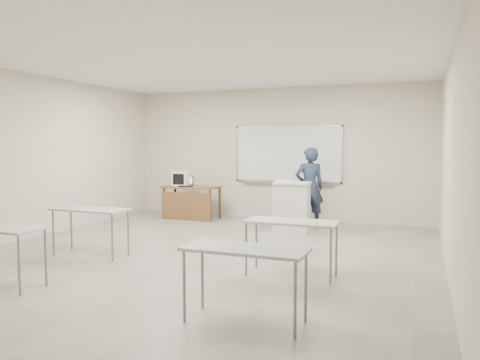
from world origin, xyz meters
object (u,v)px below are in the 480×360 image
at_px(instructor_desk, 190,197).
at_px(presenter, 309,187).
at_px(crt_monitor, 183,179).
at_px(keyboard, 286,181).
at_px(laptop, 187,184).
at_px(mouse, 210,187).
at_px(podium, 292,207).
at_px(whiteboard, 288,155).

relative_size(instructor_desk, presenter, 0.78).
height_order(crt_monitor, keyboard, crt_monitor).
bearing_deg(keyboard, presenter, 75.42).
xyz_separation_m(crt_monitor, laptop, (0.15, -0.10, -0.12)).
xyz_separation_m(mouse, keyboard, (1.90, -0.52, 0.23)).
height_order(laptop, keyboard, keyboard).
bearing_deg(crt_monitor, laptop, -31.59).
height_order(podium, presenter, presenter).
distance_m(crt_monitor, presenter, 3.05).
bearing_deg(whiteboard, presenter, -49.04).
xyz_separation_m(instructor_desk, mouse, (0.55, -0.09, 0.25)).
xyz_separation_m(instructor_desk, podium, (2.60, -0.69, -0.03)).
height_order(whiteboard, laptop, whiteboard).
bearing_deg(mouse, whiteboard, 23.46).
relative_size(instructor_desk, keyboard, 3.12).
height_order(crt_monitor, laptop, crt_monitor).
bearing_deg(mouse, laptop, 162.31).
relative_size(instructor_desk, mouse, 13.76).
relative_size(podium, presenter, 0.59).
distance_m(whiteboard, laptop, 2.41).
xyz_separation_m(crt_monitor, presenter, (3.04, -0.16, -0.09)).
distance_m(podium, presenter, 0.77).
xyz_separation_m(podium, mouse, (-2.05, 0.60, 0.27)).
relative_size(crt_monitor, keyboard, 1.03).
xyz_separation_m(whiteboard, podium, (0.50, -1.47, -0.99)).
relative_size(instructor_desk, laptop, 4.09).
relative_size(podium, keyboard, 2.38).
xyz_separation_m(whiteboard, instructor_desk, (-2.10, -0.78, -0.96)).
bearing_deg(instructor_desk, presenter, -0.64).
distance_m(podium, keyboard, 0.53).
bearing_deg(presenter, whiteboard, -77.41).
distance_m(crt_monitor, laptop, 0.21).
distance_m(instructor_desk, laptop, 0.30).
relative_size(whiteboard, mouse, 26.38).
bearing_deg(instructor_desk, whiteboard, 20.11).
bearing_deg(keyboard, podium, -12.41).
bearing_deg(whiteboard, laptop, -161.62).
height_order(whiteboard, crt_monitor, whiteboard).
bearing_deg(whiteboard, keyboard, -75.85).
bearing_deg(presenter, podium, 45.51).
bearing_deg(podium, keyboard, 147.36).
bearing_deg(keyboard, whiteboard, 119.81).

